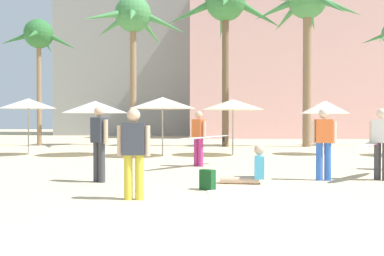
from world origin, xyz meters
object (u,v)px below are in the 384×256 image
at_px(cafe_umbrella_2, 28,104).
at_px(person_far_left, 99,140).
at_px(palm_tree_left, 225,9).
at_px(person_near_right, 134,150).
at_px(person_near_left, 251,170).
at_px(palm_tree_far_right, 39,39).
at_px(cafe_umbrella_5, 162,103).
at_px(palm_tree_center, 133,21).
at_px(backpack, 208,180).
at_px(person_mid_right, 324,141).
at_px(cafe_umbrella_3, 95,107).
at_px(person_far_right, 380,141).
at_px(beach_towel, 252,194).
at_px(palm_tree_right, 307,10).
at_px(person_mid_left, 199,137).
at_px(cafe_umbrella_0, 325,107).
at_px(cafe_umbrella_4, 233,105).

height_order(cafe_umbrella_2, person_far_left, cafe_umbrella_2).
distance_m(palm_tree_left, person_near_right, 17.56).
height_order(palm_tree_left, person_near_left, palm_tree_left).
distance_m(palm_tree_far_right, cafe_umbrella_5, 11.17).
bearing_deg(palm_tree_center, person_near_right, -80.16).
relative_size(person_near_left, person_near_right, 0.62).
height_order(cafe_umbrella_5, person_near_left, cafe_umbrella_5).
height_order(palm_tree_left, backpack, palm_tree_left).
xyz_separation_m(cafe_umbrella_5, person_far_left, (-0.71, -7.33, -1.16)).
height_order(palm_tree_center, backpack, palm_tree_center).
bearing_deg(cafe_umbrella_2, person_far_left, -57.46).
distance_m(backpack, person_mid_right, 3.25).
height_order(cafe_umbrella_3, person_far_right, cafe_umbrella_3).
distance_m(beach_towel, person_far_right, 4.16).
relative_size(palm_tree_center, palm_tree_right, 0.93).
relative_size(cafe_umbrella_5, person_mid_left, 1.01).
bearing_deg(cafe_umbrella_0, cafe_umbrella_4, -171.61).
height_order(palm_tree_right, backpack, palm_tree_right).
xyz_separation_m(palm_tree_right, cafe_umbrella_2, (-12.73, -6.22, -5.26)).
xyz_separation_m(beach_towel, backpack, (-0.85, 0.57, 0.19)).
bearing_deg(person_near_left, palm_tree_far_right, -48.49).
bearing_deg(person_mid_right, person_far_right, 100.01).
height_order(palm_tree_center, person_near_left, palm_tree_center).
relative_size(palm_tree_right, backpack, 21.51).
distance_m(palm_tree_center, cafe_umbrella_5, 8.98).
xyz_separation_m(cafe_umbrella_5, person_near_right, (0.48, -9.54, -1.22)).
relative_size(cafe_umbrella_3, backpack, 6.39).
bearing_deg(palm_tree_left, palm_tree_center, 173.67).
xyz_separation_m(palm_tree_far_right, cafe_umbrella_3, (4.93, -6.64, -4.06)).
bearing_deg(cafe_umbrella_4, cafe_umbrella_5, -169.20).
xyz_separation_m(cafe_umbrella_3, person_mid_left, (4.35, -4.29, -1.05)).
relative_size(palm_tree_right, cafe_umbrella_0, 3.99).
xyz_separation_m(palm_tree_right, cafe_umbrella_5, (-7.15, -6.52, -5.25)).
height_order(cafe_umbrella_2, cafe_umbrella_5, cafe_umbrella_5).
bearing_deg(person_far_left, person_mid_right, -44.81).
height_order(cafe_umbrella_5, backpack, cafe_umbrella_5).
xyz_separation_m(cafe_umbrella_0, cafe_umbrella_3, (-9.54, -0.72, -0.01)).
bearing_deg(cafe_umbrella_0, backpack, -117.29).
bearing_deg(cafe_umbrella_0, person_near_left, -114.58).
bearing_deg(person_far_right, cafe_umbrella_0, -140.58).
distance_m(cafe_umbrella_3, person_mid_left, 6.20).
distance_m(cafe_umbrella_5, person_near_left, 8.15).
xyz_separation_m(cafe_umbrella_4, person_near_left, (-0.04, -7.98, -1.78)).
relative_size(palm_tree_right, person_mid_right, 5.23).
distance_m(cafe_umbrella_0, person_near_left, 9.55).
distance_m(backpack, person_far_right, 4.59).
height_order(palm_tree_center, person_far_right, palm_tree_center).
height_order(palm_tree_left, cafe_umbrella_2, palm_tree_left).
height_order(cafe_umbrella_4, beach_towel, cafe_umbrella_4).
xyz_separation_m(palm_tree_far_right, backpack, (9.58, -15.39, -5.84)).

